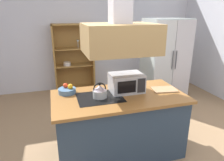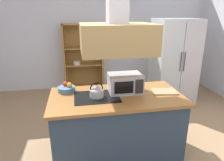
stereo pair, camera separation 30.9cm
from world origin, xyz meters
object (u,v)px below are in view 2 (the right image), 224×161
Objects in this scene: dish_cabinet at (84,61)px; fruit_bowl at (67,88)px; kettle at (97,91)px; cutting_board at (164,91)px; microwave at (125,83)px; refrigerator at (174,62)px.

dish_cabinet is 7.02× the size of fruit_bowl.
kettle is 0.49m from fruit_bowl.
cutting_board is at bearing 0.16° from kettle.
microwave is (0.47, -2.62, 0.27)m from dish_cabinet.
refrigerator is 1.08× the size of dish_cabinet.
fruit_bowl is at bearing -98.10° from dish_cabinet.
refrigerator is at bearing -29.98° from dish_cabinet.
kettle is (-1.89, -1.61, 0.06)m from refrigerator.
kettle is at bearing -34.69° from fruit_bowl.
dish_cabinet reaches higher than kettle.
fruit_bowl is at bearing -149.90° from refrigerator.
dish_cabinet reaches higher than fruit_bowl.
microwave reaches higher than cutting_board.
cutting_board is at bearing -11.40° from fruit_bowl.
kettle is 0.85× the size of fruit_bowl.
microwave is 0.84m from fruit_bowl.
refrigerator reaches higher than microwave.
kettle is (0.05, -2.73, 0.23)m from dish_cabinet.
microwave reaches higher than kettle.
fruit_bowl is at bearing 168.84° from microwave.
dish_cabinet is at bearing 91.11° from kettle.
fruit_bowl is at bearing 145.31° from kettle.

